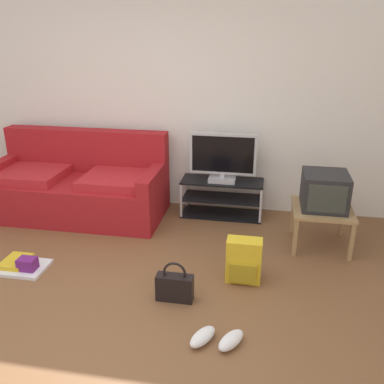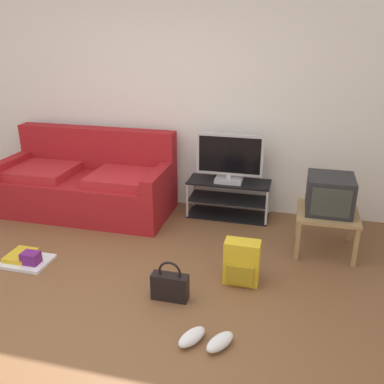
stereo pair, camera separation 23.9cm
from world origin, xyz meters
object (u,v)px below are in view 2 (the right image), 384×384
at_px(crt_tv, 330,194).
at_px(tv_stand, 228,199).
at_px(sneakers_pair, 206,339).
at_px(side_table, 327,217).
at_px(backpack, 242,263).
at_px(couch, 88,183).
at_px(floor_tray, 26,259).
at_px(handbag, 170,286).
at_px(flat_tv, 230,159).

bearing_deg(crt_tv, tv_stand, 152.81).
bearing_deg(sneakers_pair, side_table, 62.28).
bearing_deg(backpack, side_table, 24.06).
distance_m(couch, crt_tv, 2.75).
bearing_deg(couch, backpack, -28.72).
xyz_separation_m(couch, sneakers_pair, (1.87, -1.93, -0.30)).
distance_m(backpack, sneakers_pair, 0.86).
xyz_separation_m(backpack, floor_tray, (-2.01, -0.18, -0.15)).
xyz_separation_m(crt_tv, backpack, (-0.72, -0.79, -0.40)).
bearing_deg(couch, side_table, -6.74).
xyz_separation_m(side_table, handbag, (-1.25, -1.16, -0.23)).
bearing_deg(sneakers_pair, floor_tray, 160.82).
distance_m(handbag, sneakers_pair, 0.61).
relative_size(couch, backpack, 5.06).
height_order(crt_tv, sneakers_pair, crt_tv).
xyz_separation_m(flat_tv, handbag, (-0.19, -1.70, -0.58)).
bearing_deg(backpack, couch, 128.11).
height_order(flat_tv, side_table, flat_tv).
distance_m(tv_stand, crt_tv, 1.25).
height_order(backpack, sneakers_pair, backpack).
relative_size(backpack, floor_tray, 0.91).
bearing_deg(floor_tray, side_table, 19.31).
distance_m(couch, backpack, 2.29).
height_order(tv_stand, flat_tv, flat_tv).
relative_size(couch, handbag, 5.75).
relative_size(tv_stand, side_table, 1.63).
distance_m(side_table, handbag, 1.72).
xyz_separation_m(couch, tv_stand, (1.66, 0.24, -0.12)).
bearing_deg(floor_tray, tv_stand, 42.24).
relative_size(tv_stand, crt_tv, 2.10).
bearing_deg(handbag, couch, 134.87).
bearing_deg(tv_stand, flat_tv, -90.00).
xyz_separation_m(flat_tv, side_table, (1.06, -0.54, -0.35)).
height_order(couch, sneakers_pair, couch).
height_order(couch, crt_tv, couch).
height_order(couch, flat_tv, flat_tv).
bearing_deg(flat_tv, couch, -172.60).
distance_m(side_table, backpack, 1.07).
bearing_deg(sneakers_pair, crt_tv, 62.51).
distance_m(couch, tv_stand, 1.68).
height_order(couch, floor_tray, couch).
relative_size(flat_tv, backpack, 1.90).
xyz_separation_m(couch, floor_tray, (-0.01, -1.28, -0.30)).
bearing_deg(backpack, tv_stand, 81.14).
bearing_deg(crt_tv, sneakers_pair, -117.49).
distance_m(flat_tv, handbag, 1.80).
bearing_deg(floor_tray, crt_tv, 19.62).
distance_m(tv_stand, sneakers_pair, 2.19).
xyz_separation_m(sneakers_pair, floor_tray, (-1.88, 0.65, -0.00)).
xyz_separation_m(flat_tv, sneakers_pair, (0.21, -2.15, -0.66)).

